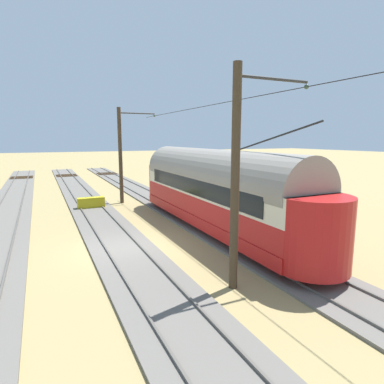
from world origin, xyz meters
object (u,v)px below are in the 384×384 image
object	(u,v)px
vintage_streetcar	(214,188)
catenary_pole_mid_near	(237,175)
catenary_pole_foreground	(121,154)
track_end_bumper	(91,203)
switch_stand	(162,185)

from	to	relation	value
vintage_streetcar	catenary_pole_mid_near	world-z (taller)	catenary_pole_mid_near
vintage_streetcar	catenary_pole_foreground	bearing A→B (deg)	-74.34
vintage_streetcar	track_end_bumper	distance (m)	9.92
catenary_pole_foreground	track_end_bumper	bearing A→B (deg)	24.70
vintage_streetcar	track_end_bumper	xyz separation A→B (m)	(5.15, -8.27, -1.86)
switch_stand	track_end_bumper	xyz separation A→B (m)	(6.72, 3.97, -0.30)
switch_stand	track_end_bumper	bearing A→B (deg)	30.54
switch_stand	catenary_pole_mid_near	bearing A→B (deg)	77.13
catenary_pole_foreground	catenary_pole_mid_near	size ratio (longest dim) A/B	1.00
vintage_streetcar	switch_stand	distance (m)	12.43
track_end_bumper	catenary_pole_foreground	bearing A→B (deg)	-155.30
catenary_pole_mid_near	catenary_pole_foreground	bearing A→B (deg)	-90.00
catenary_pole_mid_near	track_end_bumper	world-z (taller)	catenary_pole_mid_near
catenary_pole_mid_near	track_end_bumper	size ratio (longest dim) A/B	3.94
catenary_pole_foreground	switch_stand	size ratio (longest dim) A/B	5.75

